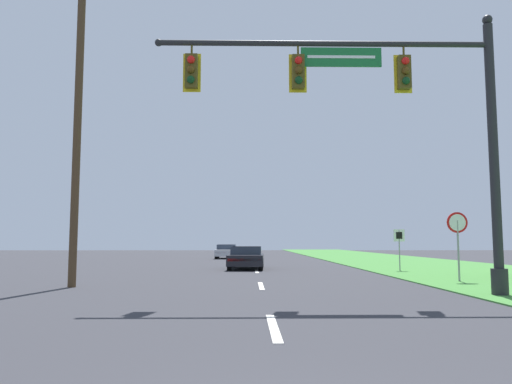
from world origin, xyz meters
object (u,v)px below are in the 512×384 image
object	(u,v)px
car_ahead	(246,258)
far_car	(226,251)
route_sign_post	(399,240)
signal_mast	(399,116)
utility_pole_near	(78,117)
stop_sign	(458,231)

from	to	relation	value
car_ahead	far_car	bearing A→B (deg)	96.16
car_ahead	route_sign_post	distance (m)	8.01
signal_mast	utility_pole_near	distance (m)	10.34
signal_mast	far_car	distance (m)	30.85
stop_sign	route_sign_post	distance (m)	6.65
far_car	utility_pole_near	xyz separation A→B (m)	(-3.84, -27.09, 5.01)
signal_mast	utility_pole_near	size ratio (longest dim) A/B	0.89
car_ahead	utility_pole_near	bearing A→B (deg)	-117.75
far_car	route_sign_post	bearing A→B (deg)	-63.41
stop_sign	route_sign_post	bearing A→B (deg)	91.14
car_ahead	signal_mast	bearing A→B (deg)	-72.33
signal_mast	utility_pole_near	world-z (taller)	utility_pole_near
stop_sign	utility_pole_near	xyz separation A→B (m)	(-13.36, -1.70, 3.75)
signal_mast	car_ahead	world-z (taller)	signal_mast
far_car	stop_sign	xyz separation A→B (m)	(9.52, -25.39, 1.26)
signal_mast	far_car	xyz separation A→B (m)	(-6.08, 29.93, -4.36)
signal_mast	route_sign_post	bearing A→B (deg)	73.55
route_sign_post	utility_pole_near	bearing A→B (deg)	-147.75
car_ahead	utility_pole_near	distance (m)	13.06
far_car	utility_pole_near	distance (m)	27.81
signal_mast	far_car	world-z (taller)	signal_mast
route_sign_post	far_car	bearing A→B (deg)	116.59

